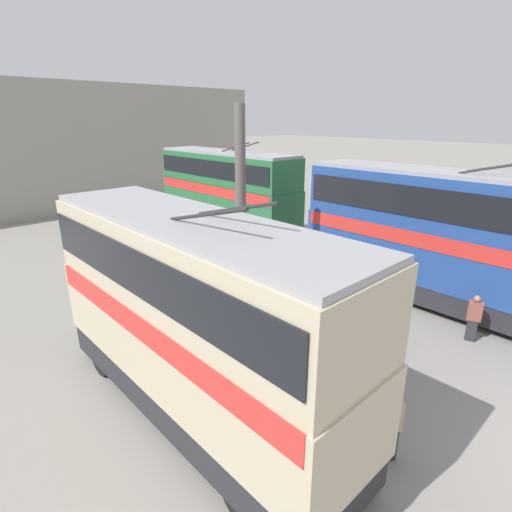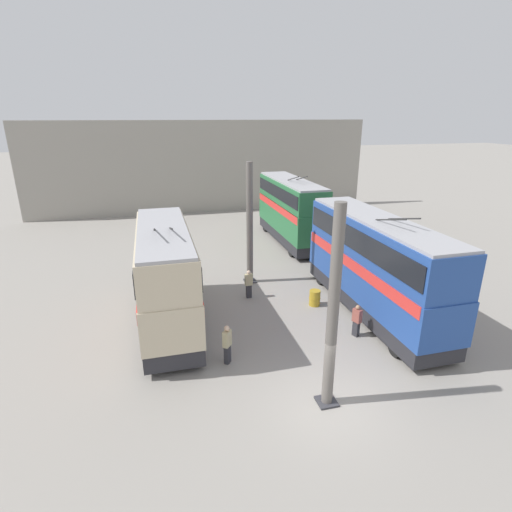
# 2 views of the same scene
# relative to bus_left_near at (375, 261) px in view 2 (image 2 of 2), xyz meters

# --- Properties ---
(ground_plane) EXTENTS (240.00, 240.00, 0.00)m
(ground_plane) POSITION_rel_bus_left_near_xyz_m (-6.18, 5.22, -2.91)
(ground_plane) COLOR gray
(depot_back_wall) EXTENTS (0.50, 36.00, 9.48)m
(depot_back_wall) POSITION_rel_bus_left_near_xyz_m (25.81, 5.22, 1.83)
(depot_back_wall) COLOR gray
(depot_back_wall) RESTS_ON ground_plane
(support_column_near) EXTENTS (0.71, 0.71, 7.44)m
(support_column_near) POSITION_rel_bus_left_near_xyz_m (-6.02, 5.22, 0.69)
(support_column_near) COLOR #605B56
(support_column_near) RESTS_ON ground_plane
(support_column_far) EXTENTS (0.71, 0.71, 7.44)m
(support_column_far) POSITION_rel_bus_left_near_xyz_m (5.63, 5.22, 0.69)
(support_column_far) COLOR #605B56
(support_column_far) RESTS_ON ground_plane
(bus_left_near) EXTENTS (11.15, 2.54, 5.76)m
(bus_left_near) POSITION_rel_bus_left_near_xyz_m (0.00, 0.00, 0.00)
(bus_left_near) COLOR black
(bus_left_near) RESTS_ON ground_plane
(bus_left_far) EXTENTS (10.09, 2.54, 5.74)m
(bus_left_far) POSITION_rel_bus_left_near_xyz_m (12.93, 0.00, 0.02)
(bus_left_far) COLOR black
(bus_left_far) RESTS_ON ground_plane
(bus_right_far) EXTENTS (9.08, 2.54, 5.60)m
(bus_right_far) POSITION_rel_bus_left_near_xyz_m (1.37, 10.43, -0.08)
(bus_right_far) COLOR black
(bus_right_far) RESTS_ON ground_plane
(person_by_right_row) EXTENTS (0.48, 0.45, 1.76)m
(person_by_right_row) POSITION_rel_bus_left_near_xyz_m (-2.65, 8.24, -1.97)
(person_by_right_row) COLOR #2D2D33
(person_by_right_row) RESTS_ON ground_plane
(person_by_left_row) EXTENTS (0.48, 0.37, 1.60)m
(person_by_left_row) POSITION_rel_bus_left_near_xyz_m (-2.03, 1.93, -2.07)
(person_by_left_row) COLOR #2D2D33
(person_by_left_row) RESTS_ON ground_plane
(person_aisle_midway) EXTENTS (0.26, 0.43, 1.66)m
(person_aisle_midway) POSITION_rel_bus_left_near_xyz_m (3.39, 5.84, -2.03)
(person_aisle_midway) COLOR #2D2D33
(person_aisle_midway) RESTS_ON ground_plane
(oil_drum) EXTENTS (0.63, 0.63, 0.88)m
(oil_drum) POSITION_rel_bus_left_near_xyz_m (1.50, 2.57, -2.47)
(oil_drum) COLOR #B28E23
(oil_drum) RESTS_ON ground_plane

